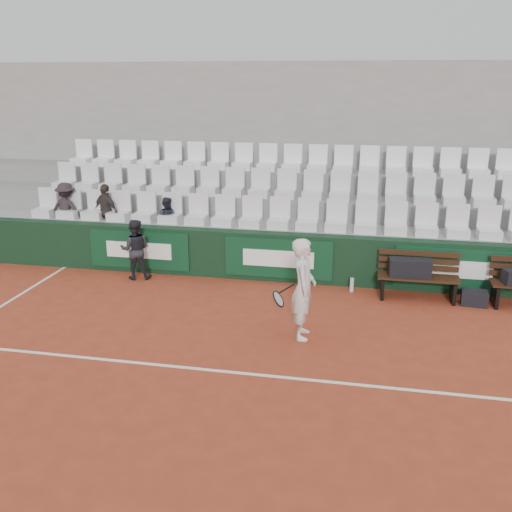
{
  "coord_description": "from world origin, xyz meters",
  "views": [
    {
      "loc": [
        1.51,
        -7.07,
        4.04
      ],
      "look_at": [
        -0.38,
        2.4,
        1.0
      ],
      "focal_mm": 40.0,
      "sensor_mm": 36.0,
      "label": 1
    }
  ],
  "objects": [
    {
      "name": "water_bottle_far",
      "position": [
        3.62,
        3.32,
        0.11
      ],
      "size": [
        0.06,
        0.06,
        0.23
      ],
      "primitive_type": "cylinder",
      "color": "#AFBEC6",
      "rests_on": "ground"
    },
    {
      "name": "grandstand_tier_front",
      "position": [
        0.0,
        4.62,
        0.5
      ],
      "size": [
        18.0,
        0.95,
        1.0
      ],
      "primitive_type": "cube",
      "color": "#979794",
      "rests_on": "ground"
    },
    {
      "name": "seat_row_mid",
      "position": [
        0.0,
        5.4,
        1.77
      ],
      "size": [
        11.9,
        0.44,
        0.63
      ],
      "primitive_type": "cube",
      "color": "silver",
      "rests_on": "grandstand_tier_mid"
    },
    {
      "name": "tennis_player",
      "position": [
        0.59,
        1.39,
        0.83
      ],
      "size": [
        0.72,
        0.63,
        1.65
      ],
      "color": "silver",
      "rests_on": "ground"
    },
    {
      "name": "spectator_b",
      "position": [
        -4.21,
        4.5,
        1.62
      ],
      "size": [
        0.78,
        0.58,
        1.23
      ],
      "primitive_type": "imported",
      "rotation": [
        0.0,
        0.0,
        2.71
      ],
      "color": "#342F2A",
      "rests_on": "grandstand_tier_front"
    },
    {
      "name": "grandstand_rear_wall",
      "position": [
        0.0,
        7.15,
        2.2
      ],
      "size": [
        18.0,
        0.3,
        4.4
      ],
      "primitive_type": "cube",
      "color": "gray",
      "rests_on": "ground"
    },
    {
      "name": "back_barrier",
      "position": [
        0.07,
        3.99,
        0.5
      ],
      "size": [
        18.0,
        0.34,
        1.0
      ],
      "color": "black",
      "rests_on": "ground"
    },
    {
      "name": "spectator_c",
      "position": [
        -2.8,
        4.5,
        1.5
      ],
      "size": [
        0.49,
        0.38,
        1.0
      ],
      "primitive_type": "imported",
      "rotation": [
        0.0,
        0.0,
        3.15
      ],
      "color": "#1F232E",
      "rests_on": "grandstand_tier_front"
    },
    {
      "name": "sports_bag_ground",
      "position": [
        3.55,
        3.34,
        0.14
      ],
      "size": [
        0.49,
        0.33,
        0.28
      ],
      "primitive_type": "cube",
      "rotation": [
        0.0,
        0.0,
        -0.09
      ],
      "color": "black",
      "rests_on": "ground"
    },
    {
      "name": "ball_kid",
      "position": [
        -3.15,
        3.5,
        0.63
      ],
      "size": [
        0.72,
        0.63,
        1.27
      ],
      "primitive_type": "imported",
      "rotation": [
        0.0,
        0.0,
        3.41
      ],
      "color": "#212129",
      "rests_on": "ground"
    },
    {
      "name": "court_baseline",
      "position": [
        0.0,
        0.0,
        0.0
      ],
      "size": [
        18.0,
        0.06,
        0.01
      ],
      "primitive_type": "cube",
      "color": "white",
      "rests_on": "ground"
    },
    {
      "name": "sports_bag_left",
      "position": [
        2.37,
        3.46,
        0.61
      ],
      "size": [
        0.78,
        0.37,
        0.33
      ],
      "primitive_type": "cube",
      "rotation": [
        0.0,
        0.0,
        0.06
      ],
      "color": "black",
      "rests_on": "bench_left"
    },
    {
      "name": "seat_row_back",
      "position": [
        0.0,
        6.35,
        2.21
      ],
      "size": [
        11.9,
        0.44,
        0.63
      ],
      "primitive_type": "cube",
      "color": "white",
      "rests_on": "grandstand_tier_back"
    },
    {
      "name": "water_bottle_near",
      "position": [
        1.3,
        3.59,
        0.14
      ],
      "size": [
        0.08,
        0.08,
        0.28
      ],
      "primitive_type": "cylinder",
      "color": "silver",
      "rests_on": "ground"
    },
    {
      "name": "grandstand_tier_back",
      "position": [
        0.0,
        6.53,
        0.95
      ],
      "size": [
        18.0,
        0.95,
        1.9
      ],
      "primitive_type": "cube",
      "color": "gray",
      "rests_on": "ground"
    },
    {
      "name": "bench_left",
      "position": [
        2.54,
        3.46,
        0.23
      ],
      "size": [
        1.5,
        0.56,
        0.45
      ],
      "primitive_type": "cube",
      "color": "#341D0F",
      "rests_on": "ground"
    },
    {
      "name": "grandstand_tier_mid",
      "position": [
        0.0,
        5.58,
        0.72
      ],
      "size": [
        18.0,
        0.95,
        1.45
      ],
      "primitive_type": "cube",
      "color": "gray",
      "rests_on": "ground"
    },
    {
      "name": "ground",
      "position": [
        0.0,
        0.0,
        0.0
      ],
      "size": [
        80.0,
        80.0,
        0.0
      ],
      "primitive_type": "plane",
      "color": "#9E3C23",
      "rests_on": "ground"
    },
    {
      "name": "seat_row_front",
      "position": [
        0.0,
        4.45,
        1.31
      ],
      "size": [
        11.9,
        0.44,
        0.63
      ],
      "primitive_type": "cube",
      "color": "silver",
      "rests_on": "grandstand_tier_front"
    },
    {
      "name": "spectator_a",
      "position": [
        -5.18,
        4.5,
        1.62
      ],
      "size": [
        0.83,
        0.52,
        1.23
      ],
      "primitive_type": "imported",
      "rotation": [
        0.0,
        0.0,
        3.06
      ],
      "color": "black",
      "rests_on": "grandstand_tier_front"
    }
  ]
}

